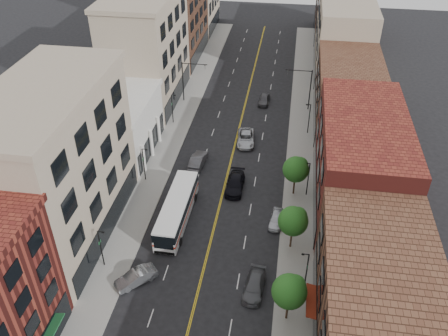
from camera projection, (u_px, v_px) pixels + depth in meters
The scene contains 30 objects.
sidewalk_left at pixel (172, 139), 74.24m from camera, with size 4.00×110.00×0.15m, color gray.
sidewalk_right at pixel (300, 149), 71.75m from camera, with size 4.00×110.00×0.15m, color gray.
bldg_l_tanoffice at pixel (57, 169), 52.22m from camera, with size 10.00×22.00×18.00m, color tan.
bldg_l_white at pixel (117, 126), 69.62m from camera, with size 10.00×14.00×8.00m, color silver.
bldg_l_far_a at pixel (147, 51), 80.41m from camera, with size 10.00×20.00×18.00m, color tan.
bldg_l_far_b at pixel (175, 22), 97.39m from camera, with size 10.00×20.00×15.00m, color brown.
bldg_r_near at pixel (380, 332), 39.83m from camera, with size 10.00×26.00×10.00m, color brown.
bldg_r_mid at pixel (360, 162), 58.58m from camera, with size 10.00×22.00×12.00m, color maroon.
bldg_r_far_a at pixel (349, 94), 76.08m from camera, with size 10.00×20.00×10.00m, color brown.
bldg_r_far_b at pixel (344, 36), 91.83m from camera, with size 10.00×22.00×14.00m, color tan.
bldg_r_far_c at pixel (338, 12), 108.81m from camera, with size 10.00×18.00×11.00m, color brown.
tree_r_1 at pixel (290, 290), 44.56m from camera, with size 3.40×3.40×5.59m.
tree_r_2 at pixel (294, 220), 52.62m from camera, with size 3.40×3.40×5.59m.
tree_r_3 at pixel (297, 169), 60.67m from camera, with size 3.40×3.40×5.59m.
lamp_l_1 at pixel (101, 246), 50.93m from camera, with size 0.81×0.55×5.05m.
lamp_l_2 at pixel (144, 163), 63.82m from camera, with size 0.81×0.55×5.05m.
lamp_l_3 at pixel (172, 107), 76.71m from camera, with size 0.81×0.55×5.05m.
lamp_r_1 at pixel (306, 270), 48.21m from camera, with size 0.81×0.55×5.05m.
lamp_r_2 at pixel (308, 177), 61.09m from camera, with size 0.81×0.55×5.05m.
lamp_r_3 at pixel (309, 117), 73.98m from camera, with size 0.81×0.55×5.05m.
signal_mast_left at pixel (187, 77), 82.10m from camera, with size 4.49×0.18×7.20m.
signal_mast_right at pixel (306, 85), 79.54m from camera, with size 4.49×0.18×7.20m.
city_bus at pixel (177, 209), 57.71m from camera, with size 3.09×12.40×3.18m.
car_angle_b at pixel (136, 277), 50.24m from camera, with size 1.60×4.59×1.51m, color #95989B.
car_parked_mid at pixel (254, 286), 49.36m from camera, with size 1.99×4.90×1.42m, color #4A4B4F.
car_parked_far at pixel (276, 219), 57.94m from camera, with size 1.60×3.99×1.36m, color #BABCC3.
car_lane_behind at pixel (198, 160), 68.11m from camera, with size 1.75×5.01×1.65m, color #48484C.
car_lane_a at pixel (235, 184), 63.52m from camera, with size 2.29×5.63×1.63m, color black.
car_lane_b at pixel (246, 138), 73.02m from camera, with size 2.62×5.69×1.58m, color #B6B9BF.
car_lane_c at pixel (264, 99), 83.70m from camera, with size 1.73×4.31×1.47m, color #434347.
Camera 1 is at (7.74, -26.17, 39.35)m, focal length 38.00 mm.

